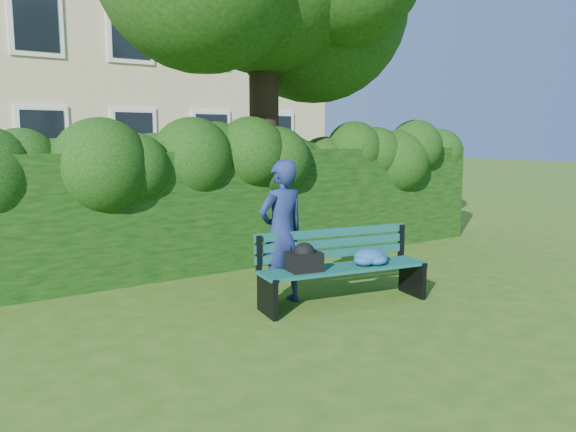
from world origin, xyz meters
TOP-DOWN VIEW (x-y plane):
  - ground at (0.00, 0.00)m, footprint 80.00×80.00m
  - apartment_building at (-0.00, 13.99)m, footprint 16.00×8.08m
  - hedge at (0.00, 2.20)m, footprint 10.00×1.00m
  - park_bench at (0.04, -0.49)m, footprint 2.16×0.92m
  - man_reading at (-0.54, -0.05)m, footprint 0.66×0.46m

SIDE VIEW (x-z plane):
  - ground at x=0.00m, z-range 0.00..0.00m
  - park_bench at x=0.04m, z-range 0.06..0.95m
  - man_reading at x=-0.54m, z-range 0.00..1.74m
  - hedge at x=0.00m, z-range 0.00..1.80m
  - apartment_building at x=0.00m, z-range 0.00..12.00m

